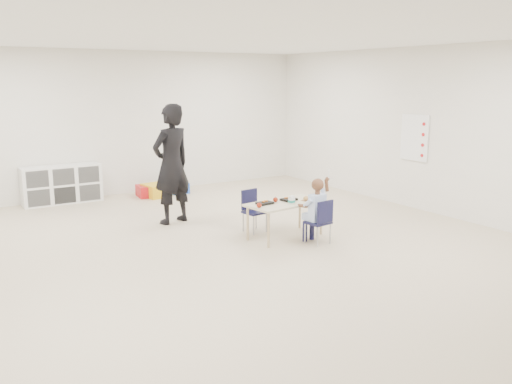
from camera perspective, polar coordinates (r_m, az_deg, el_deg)
room at (r=6.86m, az=-2.39°, el=4.67°), size 9.00×9.02×2.80m
table at (r=7.82m, az=3.09°, el=-2.90°), size 1.21×0.71×0.52m
chair_near at (r=7.56m, az=6.53°, el=-3.10°), size 0.34×0.32×0.63m
chair_far at (r=8.09m, az=-0.12°, el=-2.04°), size 0.34×0.32×0.63m
child at (r=7.52m, az=6.56°, el=-1.76°), size 0.47×0.47×0.99m
lunch_tray_near at (r=7.86m, az=3.47°, el=-0.78°), size 0.24×0.19×0.03m
lunch_tray_far at (r=7.62m, az=0.93°, el=-1.17°), size 0.24×0.19×0.03m
milk_carton at (r=7.69m, az=3.77°, el=-0.81°), size 0.08×0.08×0.10m
bread_roll at (r=7.87m, az=5.31°, el=-0.67°), size 0.09×0.09×0.07m
apple_near at (r=7.74m, az=2.06°, el=-0.80°), size 0.07×0.07×0.07m
apple_far at (r=7.40m, az=0.33°, el=-1.40°), size 0.07×0.07×0.07m
cubby_shelf at (r=10.59m, az=-19.76°, el=0.76°), size 1.40×0.40×0.70m
rules_poster at (r=9.87m, az=16.34°, el=5.52°), size 0.02×0.60×0.80m
adult at (r=8.59m, az=-8.88°, el=2.90°), size 0.79×0.63×1.88m
bin_red at (r=10.77m, az=-11.42°, el=0.10°), size 0.39×0.48×0.22m
bin_yellow at (r=10.72m, az=-10.55°, el=0.16°), size 0.46×0.55×0.25m
bin_blue at (r=11.01m, az=-8.30°, el=0.44°), size 0.38×0.46×0.21m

